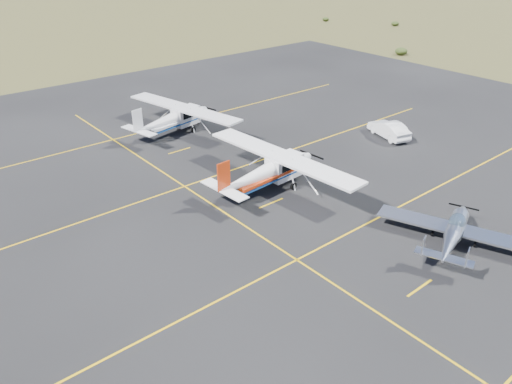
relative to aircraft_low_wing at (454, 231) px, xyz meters
name	(u,v)px	position (x,y,z in m)	size (l,w,h in m)	color
ground	(398,236)	(-1.56, 2.43, -0.90)	(1600.00, 1600.00, 0.00)	#383D1C
apron	(310,192)	(-1.56, 9.43, -0.90)	(72.00, 72.00, 0.02)	black
aircraft_low_wing	(454,231)	(0.00, 0.00, 0.00)	(6.32, 8.49, 1.87)	silver
aircraft_cessna	(269,170)	(-3.41, 11.50, 0.52)	(7.60, 12.64, 3.19)	white
aircraft_plain	(173,118)	(-2.81, 24.49, 0.46)	(7.59, 12.09, 3.05)	silver
sedan	(389,129)	(10.49, 12.28, -0.20)	(1.46, 4.19, 1.38)	white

